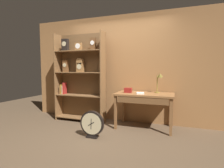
{
  "coord_description": "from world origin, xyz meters",
  "views": [
    {
      "loc": [
        1.37,
        -2.8,
        1.28
      ],
      "look_at": [
        0.13,
        0.56,
        0.98
      ],
      "focal_mm": 28.31,
      "sensor_mm": 36.0,
      "label": 1
    }
  ],
  "objects": [
    {
      "name": "desk_lamp",
      "position": [
        1.01,
        1.12,
        1.07
      ],
      "size": [
        0.18,
        0.18,
        0.46
      ],
      "color": "olive",
      "rests_on": "workbench"
    },
    {
      "name": "open_repair_manual",
      "position": [
        0.65,
        0.87,
        0.78
      ],
      "size": [
        0.2,
        0.25,
        0.02
      ],
      "primitive_type": "cube",
      "rotation": [
        0.0,
        0.0,
        0.22
      ],
      "color": "silver",
      "rests_on": "workbench"
    },
    {
      "name": "back_wood_panel",
      "position": [
        0.0,
        1.4,
        1.3
      ],
      "size": [
        4.8,
        0.05,
        2.6
      ],
      "primitive_type": "cube",
      "color": "#9E6B3D",
      "rests_on": "ground"
    },
    {
      "name": "workbench",
      "position": [
        0.72,
        0.97,
        0.68
      ],
      "size": [
        1.23,
        0.68,
        0.77
      ],
      "color": "brown",
      "rests_on": "ground"
    },
    {
      "name": "toolbox_small",
      "position": [
        0.36,
        0.96,
        0.82
      ],
      "size": [
        0.16,
        0.12,
        0.11
      ],
      "primitive_type": "cube",
      "color": "maroon",
      "rests_on": "workbench"
    },
    {
      "name": "bookshelf",
      "position": [
        -0.9,
        1.01,
        1.11
      ],
      "size": [
        1.27,
        0.31,
        2.15
      ],
      "color": "brown",
      "rests_on": "ground"
    },
    {
      "name": "round_clock_large",
      "position": [
        -0.1,
        0.1,
        0.26
      ],
      "size": [
        0.47,
        0.11,
        0.51
      ],
      "color": "black",
      "rests_on": "ground"
    },
    {
      "name": "ground_plane",
      "position": [
        0.0,
        0.0,
        0.0
      ],
      "size": [
        10.0,
        10.0,
        0.0
      ],
      "primitive_type": "plane",
      "color": "brown"
    }
  ]
}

